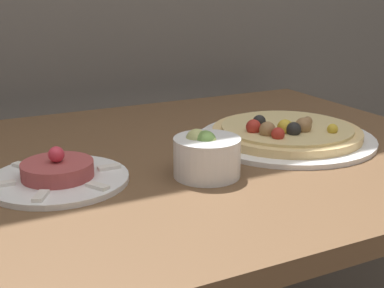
# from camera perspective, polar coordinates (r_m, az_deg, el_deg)

# --- Properties ---
(dining_table) EXTENTS (1.18, 0.88, 0.79)m
(dining_table) POSITION_cam_1_polar(r_m,az_deg,el_deg) (1.10, -1.24, -6.40)
(dining_table) COLOR brown
(dining_table) RESTS_ON ground_plane
(pizza_plate) EXTENTS (0.38, 0.38, 0.06)m
(pizza_plate) POSITION_cam_1_polar(r_m,az_deg,el_deg) (1.16, 10.01, 1.09)
(pizza_plate) COLOR white
(pizza_plate) RESTS_ON dining_table
(tartare_plate) EXTENTS (0.24, 0.24, 0.06)m
(tartare_plate) POSITION_cam_1_polar(r_m,az_deg,el_deg) (0.94, -14.11, -3.24)
(tartare_plate) COLOR white
(tartare_plate) RESTS_ON dining_table
(small_bowl) EXTENTS (0.12, 0.12, 0.08)m
(small_bowl) POSITION_cam_1_polar(r_m,az_deg,el_deg) (0.93, 1.53, -1.15)
(small_bowl) COLOR white
(small_bowl) RESTS_ON dining_table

